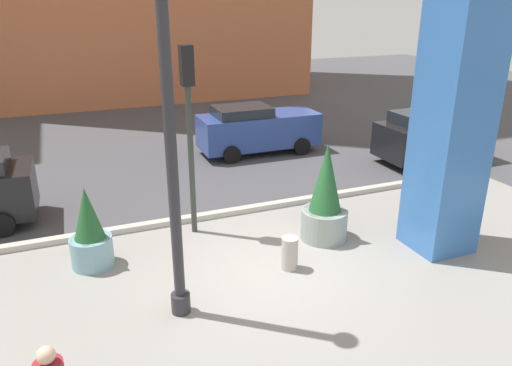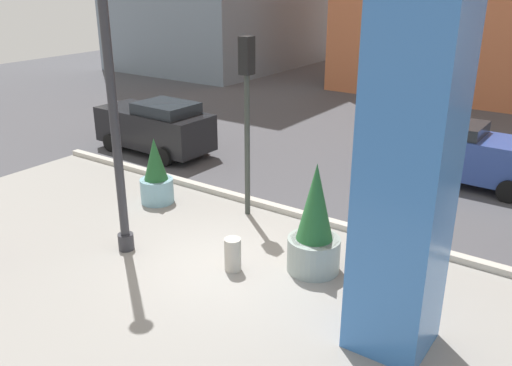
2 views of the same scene
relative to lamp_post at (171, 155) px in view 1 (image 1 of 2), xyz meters
The scene contains 11 objects.
ground_plane 6.07m from the lamp_post, 65.05° to the left, with size 60.00×60.00×0.00m, color #47474C.
plaza_pavement 4.02m from the lamp_post, 30.25° to the right, with size 18.00×10.00×0.02m, color gray.
curb_strip 5.37m from the lamp_post, 60.24° to the left, with size 18.00×0.24×0.16m, color #B7B2A8.
lamp_post is the anchor object (origin of this frame).
art_pillar_blue 6.29m from the lamp_post, ahead, with size 1.30×1.30×5.92m, color #3870BC.
potted_plant_by_pillar 3.65m from the lamp_post, 119.72° to the left, with size 0.91×0.91×1.85m.
potted_plant_curbside 4.82m from the lamp_post, 22.63° to the left, with size 1.13×1.13×2.44m.
concrete_bollard 3.83m from the lamp_post, 14.50° to the left, with size 0.36×0.36×0.75m, color #B2ADA3.
traffic_light_far_side 3.42m from the lamp_post, 70.46° to the left, with size 0.28×0.42×4.60m.
car_curb_east 10.52m from the lamp_post, 59.81° to the left, with size 4.51×1.97×1.82m.
car_far_lane 12.11m from the lamp_post, 27.74° to the left, with size 4.04×2.05×1.84m.
Camera 1 is at (-3.82, -8.52, 5.60)m, focal length 34.51 mm.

